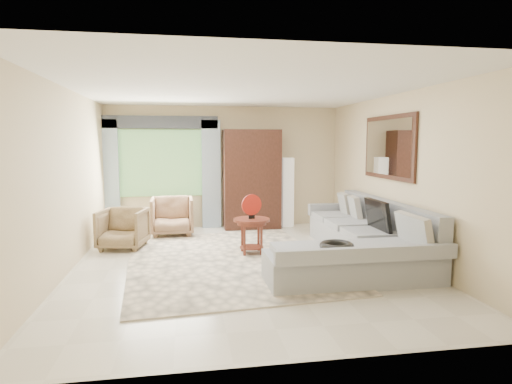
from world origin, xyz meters
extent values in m
plane|color=silver|center=(0.00, 0.00, 0.00)|extent=(6.00, 6.00, 0.00)
cube|color=beige|center=(-0.21, 0.19, 0.01)|extent=(3.33, 4.24, 0.02)
cube|color=gray|center=(2.00, 0.50, 0.20)|extent=(0.90, 2.40, 0.40)
cube|color=gray|center=(1.30, -1.10, 0.20)|extent=(2.30, 0.80, 0.40)
cube|color=gray|center=(2.35, 0.10, 0.65)|extent=(0.20, 3.20, 0.50)
cube|color=gray|center=(2.00, 1.78, 0.51)|extent=(0.90, 0.16, 0.22)
cube|color=gray|center=(1.30, -1.55, 0.49)|extent=(2.30, 0.10, 0.18)
cube|color=black|center=(2.05, -0.21, 0.72)|extent=(0.14, 0.74, 0.48)
torus|color=black|center=(1.00, -1.29, 0.55)|extent=(0.43, 0.43, 0.09)
cylinder|color=#512015|center=(0.21, 0.52, 0.57)|extent=(0.59, 0.59, 0.04)
cylinder|color=#512015|center=(0.21, 0.52, 0.27)|extent=(0.39, 0.39, 0.53)
cylinder|color=#AB1C11|center=(0.21, 0.52, 0.82)|extent=(0.34, 0.10, 0.34)
imported|color=#957951|center=(-1.93, 1.27, 0.35)|extent=(0.88, 0.90, 0.70)
imported|color=#9C7B55|center=(-1.12, 2.25, 0.38)|extent=(0.82, 0.85, 0.76)
imported|color=#999999|center=(-2.30, 2.36, 0.30)|extent=(0.58, 0.52, 0.59)
cube|color=black|center=(0.55, 2.72, 1.05)|extent=(1.20, 0.55, 2.10)
cube|color=silver|center=(1.35, 2.78, 0.75)|extent=(0.24, 0.24, 1.50)
cube|color=#669E59|center=(-1.35, 2.97, 1.40)|extent=(1.80, 0.04, 1.40)
cube|color=#9EB7CC|center=(-2.40, 2.88, 1.15)|extent=(0.40, 0.08, 2.30)
cube|color=#9EB7CC|center=(-0.30, 2.88, 1.15)|extent=(0.40, 0.08, 2.30)
cube|color=#1E232D|center=(-1.35, 2.90, 2.25)|extent=(2.40, 0.12, 0.26)
cube|color=black|center=(2.47, 0.35, 1.75)|extent=(0.04, 1.70, 1.05)
cube|color=white|center=(2.45, 0.35, 1.75)|extent=(0.02, 1.54, 0.90)
camera|label=1|loc=(-0.85, -6.27, 1.82)|focal=30.00mm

